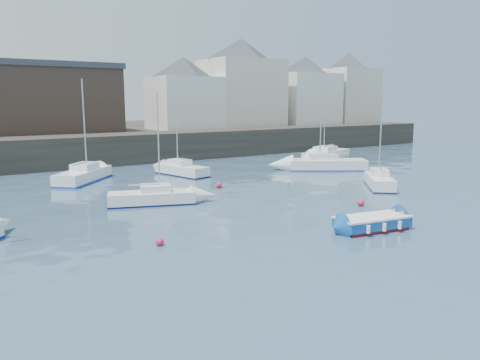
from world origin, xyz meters
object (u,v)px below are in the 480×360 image
blue_dinghy (372,222)px  sailboat_h (84,175)px  sailboat_g (326,155)px  buoy_near (160,246)px  sailboat_f (181,170)px  sailboat_d (327,164)px  sailboat_c (379,181)px  sailboat_b (152,197)px  buoy_far (219,188)px  buoy_mid (361,206)px

blue_dinghy → sailboat_h: bearing=110.1°
sailboat_g → buoy_near: size_ratio=25.28×
sailboat_f → sailboat_g: 18.26m
blue_dinghy → sailboat_d: sailboat_d is taller
sailboat_c → sailboat_b: bearing=166.2°
sailboat_c → sailboat_g: sailboat_g is taller
sailboat_g → sailboat_h: 26.23m
sailboat_b → sailboat_h: 10.94m
blue_dinghy → buoy_far: size_ratio=9.47×
sailboat_b → sailboat_g: 27.01m
buoy_mid → sailboat_b: bearing=144.5°
sailboat_c → sailboat_d: sailboat_d is taller
blue_dinghy → sailboat_d: (12.53, 16.37, 0.15)m
buoy_far → sailboat_h: bearing=132.4°
sailboat_c → buoy_mid: size_ratio=15.07×
sailboat_d → sailboat_g: sailboat_g is taller
blue_dinghy → buoy_far: bearing=92.4°
sailboat_d → buoy_near: (-22.54, -12.83, -0.56)m
sailboat_b → sailboat_c: sailboat_b is taller
sailboat_c → blue_dinghy: bearing=-141.4°
sailboat_b → blue_dinghy: bearing=-59.2°
sailboat_d → buoy_mid: (-8.86, -12.29, -0.56)m
sailboat_b → sailboat_g: bearing=22.7°
sailboat_f → sailboat_h: sailboat_h is taller
sailboat_d → sailboat_f: bearing=160.0°
sailboat_b → buoy_near: sailboat_b is taller
sailboat_d → buoy_mid: 15.16m
blue_dinghy → sailboat_b: sailboat_b is taller
sailboat_f → sailboat_c: bearing=-53.8°
sailboat_d → sailboat_b: bearing=-166.4°
sailboat_d → sailboat_g: bearing=46.6°
sailboat_c → sailboat_f: size_ratio=0.94×
sailboat_d → sailboat_g: size_ratio=0.97×
sailboat_d → sailboat_h: size_ratio=1.13×
sailboat_g → buoy_near: 33.57m
sailboat_g → sailboat_b: bearing=-157.3°
buoy_mid → buoy_far: buoy_mid is taller
sailboat_c → sailboat_f: bearing=126.2°
buoy_near → buoy_mid: size_ratio=0.85×
buoy_mid → sailboat_d: bearing=54.2°
sailboat_g → buoy_mid: sailboat_g is taller
sailboat_f → buoy_far: sailboat_f is taller
sailboat_c → sailboat_f: 16.61m
sailboat_f → buoy_near: bearing=-119.1°
sailboat_b → sailboat_c: size_ratio=1.04×
sailboat_b → buoy_mid: 13.06m
blue_dinghy → buoy_far: 14.15m
sailboat_b → sailboat_g: size_ratio=0.73×
sailboat_c → buoy_mid: 6.87m
sailboat_b → buoy_far: (6.35, 2.46, -0.45)m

